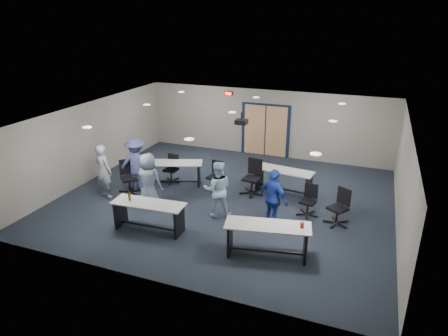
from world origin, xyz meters
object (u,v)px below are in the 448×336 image
at_px(table_back_left, 173,169).
at_px(chair_loose_left, 129,177).
at_px(person_plaid, 149,181).
at_px(person_back, 136,164).
at_px(chair_loose_right, 338,207).
at_px(chair_back_a, 171,169).
at_px(person_lightblue, 217,189).
at_px(chair_back_d, 308,201).
at_px(person_navy, 274,199).
at_px(person_gray, 103,171).
at_px(table_front_right, 268,234).
at_px(chair_back_b, 214,176).
at_px(table_back_right, 284,177).
at_px(chair_back_c, 252,177).
at_px(table_front_left, 149,211).

xyz_separation_m(table_back_left, chair_loose_left, (-0.99, -1.16, 0.00)).
bearing_deg(person_plaid, person_back, -42.81).
xyz_separation_m(chair_loose_left, chair_loose_right, (6.52, 0.31, -0.03)).
height_order(table_back_left, chair_back_a, chair_back_a).
distance_m(table_back_left, person_lightblue, 2.78).
bearing_deg(person_back, chair_back_d, 156.17).
xyz_separation_m(person_plaid, person_navy, (3.75, 0.20, -0.02)).
relative_size(chair_back_a, person_gray, 0.55).
bearing_deg(table_front_right, chair_back_d, 65.73).
bearing_deg(person_lightblue, chair_back_b, -87.67).
bearing_deg(table_front_right, chair_loose_right, 45.92).
xyz_separation_m(chair_back_a, chair_loose_right, (5.71, -1.01, 0.03)).
relative_size(table_back_right, chair_back_d, 2.13).
height_order(chair_back_a, person_gray, person_gray).
bearing_deg(chair_loose_left, chair_back_a, 12.43).
distance_m(table_front_right, person_gray, 5.86).
height_order(person_gray, person_navy, person_gray).
bearing_deg(chair_back_b, person_lightblue, -55.77).
bearing_deg(table_front_right, table_back_left, 132.16).
height_order(person_gray, person_plaid, person_gray).
distance_m(chair_loose_left, person_navy, 4.91).
xyz_separation_m(chair_back_c, person_plaid, (-2.58, -2.00, 0.27)).
relative_size(table_back_right, person_navy, 1.20).
distance_m(person_plaid, person_back, 1.37).
bearing_deg(chair_back_d, person_back, -166.68).
bearing_deg(table_back_right, person_plaid, -136.70).
distance_m(chair_back_d, person_gray, 6.33).
relative_size(chair_back_a, chair_back_b, 1.00).
relative_size(person_lightblue, person_back, 0.91).
relative_size(table_front_left, table_back_right, 1.01).
height_order(chair_back_c, person_navy, person_navy).
relative_size(table_back_left, chair_loose_left, 1.89).
relative_size(chair_back_d, chair_loose_right, 0.90).
bearing_deg(chair_back_a, table_back_left, -39.81).
height_order(table_back_left, person_navy, person_navy).
bearing_deg(table_back_right, person_navy, -76.27).
bearing_deg(person_lightblue, chair_back_a, -58.40).
height_order(chair_back_c, person_back, person_back).
height_order(table_back_right, person_plaid, person_plaid).
distance_m(chair_back_c, chair_loose_right, 2.99).
bearing_deg(chair_back_c, person_lightblue, -97.10).
distance_m(table_back_left, person_back, 1.28).
bearing_deg(person_gray, table_front_left, 164.96).
relative_size(table_back_right, chair_back_c, 1.73).
xyz_separation_m(chair_back_c, chair_loose_left, (-3.72, -1.36, -0.03)).
bearing_deg(table_front_right, table_back_right, 85.84).
height_order(chair_back_a, chair_back_b, chair_back_b).
xyz_separation_m(person_navy, person_back, (-4.76, 0.73, 0.09)).
xyz_separation_m(table_front_right, chair_loose_right, (1.39, 2.18, -0.05)).
bearing_deg(chair_back_d, table_front_right, -91.87).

